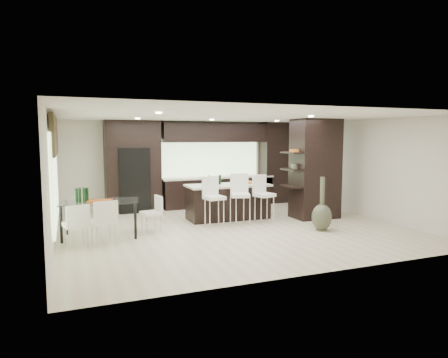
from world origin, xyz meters
name	(u,v)px	position (x,y,z in m)	size (l,w,h in m)	color
ground	(233,228)	(0.00, 0.00, 0.00)	(8.00, 8.00, 0.00)	beige
back_wall	(191,164)	(0.00, 3.50, 1.35)	(8.00, 0.02, 2.70)	beige
left_wall	(52,180)	(-4.00, 0.00, 1.35)	(0.02, 7.00, 2.70)	beige
right_wall	(366,168)	(4.00, 0.00, 1.35)	(0.02, 7.00, 2.70)	beige
ceiling	(233,116)	(0.00, 0.00, 2.70)	(8.00, 7.00, 0.02)	white
window_left	(55,179)	(-3.96, 0.20, 1.35)	(0.04, 3.20, 1.90)	#B2D199
window_back	(209,158)	(0.60, 3.46, 1.55)	(3.40, 0.04, 1.20)	#B2D199
stone_accent	(54,135)	(-3.93, 0.20, 2.25)	(0.08, 3.00, 0.80)	brown
ceiling_spots	(229,118)	(0.00, 0.25, 2.68)	(4.00, 3.00, 0.02)	white
back_cabinetry	(209,164)	(0.50, 3.17, 1.35)	(6.80, 0.68, 2.70)	black
refrigerator	(133,180)	(-1.90, 3.12, 0.95)	(0.90, 0.68, 1.90)	black
partition_column	(315,169)	(2.60, 0.40, 1.35)	(1.20, 0.80, 2.70)	black
kitchen_island	(228,202)	(0.33, 1.13, 0.47)	(2.25, 0.97, 0.94)	black
stool_left	(214,207)	(-0.36, 0.33, 0.50)	(0.44, 0.44, 1.00)	white
stool_mid	(240,204)	(0.33, 0.32, 0.52)	(0.46, 0.46, 1.04)	white
stool_right	(264,203)	(1.02, 0.33, 0.50)	(0.44, 0.44, 1.00)	white
bench	(237,207)	(0.67, 1.31, 0.26)	(1.33, 0.51, 0.51)	black
floor_vase	(322,204)	(1.87, -0.98, 0.64)	(0.47, 0.47, 1.28)	#3F4531
dining_table	(100,219)	(-3.06, 0.32, 0.40)	(1.67, 0.94, 0.81)	white
chair_near	(103,225)	(-3.06, -0.46, 0.44)	(0.47, 0.47, 0.87)	white
chair_far	(76,228)	(-3.59, -0.45, 0.41)	(0.45, 0.45, 0.83)	white
chair_end	(151,216)	(-1.93, 0.32, 0.39)	(0.42, 0.42, 0.78)	white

